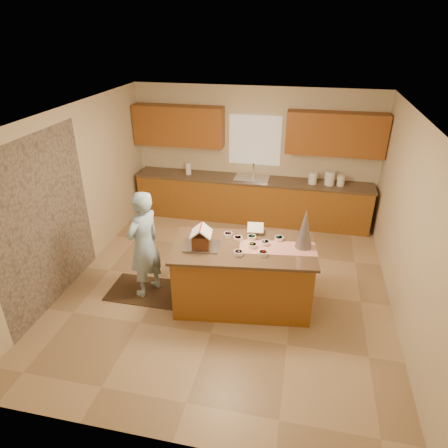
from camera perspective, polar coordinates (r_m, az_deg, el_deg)
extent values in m
plane|color=tan|center=(6.50, 0.50, -8.75)|extent=(5.50, 5.50, 0.00)
plane|color=silver|center=(5.38, 0.62, 15.23)|extent=(5.50, 5.50, 0.00)
plane|color=beige|center=(8.35, 4.40, 9.93)|extent=(5.50, 5.50, 0.00)
plane|color=beige|center=(3.60, -8.65, -16.37)|extent=(5.50, 5.50, 0.00)
plane|color=beige|center=(6.73, -20.85, 3.85)|extent=(5.50, 5.50, 0.00)
plane|color=beige|center=(5.90, 25.08, -0.25)|extent=(5.50, 5.50, 0.00)
plane|color=gray|center=(6.16, -24.30, 0.03)|extent=(0.00, 2.50, 2.50)
cube|color=white|center=(8.24, 4.45, 11.86)|extent=(1.05, 0.03, 1.00)
cube|color=#97531F|center=(8.39, 3.89, 3.39)|extent=(4.80, 0.60, 0.88)
cube|color=brown|center=(8.21, 3.99, 6.33)|extent=(4.85, 0.63, 0.04)
cube|color=#93561F|center=(8.38, -6.51, 13.79)|extent=(1.85, 0.35, 0.80)
cube|color=#93561F|center=(7.98, 15.70, 12.31)|extent=(1.85, 0.35, 0.80)
cube|color=silver|center=(8.22, 3.99, 6.26)|extent=(0.70, 0.45, 0.12)
cylinder|color=silver|center=(8.33, 4.21, 7.79)|extent=(0.03, 0.03, 0.28)
cube|color=#97531F|center=(5.87, 2.68, -7.57)|extent=(2.02, 1.19, 0.94)
cube|color=brown|center=(5.61, 2.79, -3.45)|extent=(2.12, 1.29, 0.04)
cube|color=red|center=(5.61, 7.71, -3.41)|extent=(1.11, 0.52, 0.01)
cube|color=silver|center=(5.59, -3.25, -3.16)|extent=(0.53, 0.42, 0.03)
cube|color=white|center=(5.90, 4.52, -0.53)|extent=(0.26, 0.21, 0.10)
cone|color=#9E9FA9|center=(5.55, 11.50, -0.67)|extent=(0.26, 0.26, 0.59)
cube|color=black|center=(6.49, -11.12, -9.33)|extent=(1.14, 0.74, 0.01)
imported|color=#9BC1DC|center=(6.02, -11.39, -2.90)|extent=(0.60, 0.72, 1.68)
cylinder|color=white|center=(8.10, 12.59, 6.45)|extent=(0.17, 0.17, 0.23)
cylinder|color=white|center=(8.11, 14.89, 6.36)|extent=(0.19, 0.19, 0.27)
cylinder|color=white|center=(8.13, 16.38, 5.99)|extent=(0.15, 0.15, 0.21)
cylinder|color=white|center=(8.44, -5.12, 7.92)|extent=(0.11, 0.11, 0.25)
cube|color=#5C2C18|center=(5.54, -3.27, -2.28)|extent=(0.27, 0.28, 0.17)
cube|color=white|center=(5.48, -4.02, -0.94)|extent=(0.19, 0.32, 0.13)
cube|color=white|center=(5.46, -2.60, -1.00)|extent=(0.19, 0.32, 0.13)
cylinder|color=red|center=(5.44, -3.33, -0.41)|extent=(0.06, 0.30, 0.02)
cylinder|color=red|center=(5.40, 5.62, -4.21)|extent=(0.13, 0.13, 0.06)
cylinder|color=yellow|center=(5.57, 4.12, -3.11)|extent=(0.13, 0.13, 0.06)
cylinder|color=#26A669|center=(5.77, 3.98, -1.96)|extent=(0.13, 0.13, 0.06)
cylinder|color=#DE6988|center=(5.39, 2.09, -4.20)|extent=(0.13, 0.13, 0.06)
cylinder|color=#8C2E5A|center=(5.83, 0.60, -1.56)|extent=(0.13, 0.13, 0.06)
cylinder|color=white|center=(5.65, 5.89, -2.73)|extent=(0.13, 0.13, 0.06)
cylinder|color=#C82350|center=(5.73, 2.01, -2.12)|extent=(0.13, 0.13, 0.06)
cylinder|color=#33BCBF|center=(5.78, 7.88, -2.11)|extent=(0.13, 0.13, 0.06)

